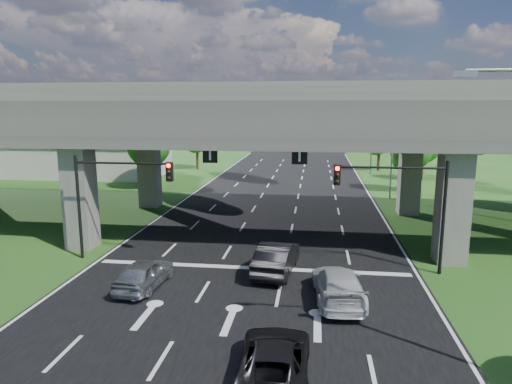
% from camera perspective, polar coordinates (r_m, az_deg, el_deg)
% --- Properties ---
extents(ground, '(160.00, 160.00, 0.00)m').
position_cam_1_polar(ground, '(22.00, -1.98, -12.63)').
color(ground, '#214A17').
rests_on(ground, ground).
extents(road, '(18.00, 120.00, 0.03)m').
position_cam_1_polar(road, '(31.35, 1.01, -5.43)').
color(road, black).
rests_on(road, ground).
extents(overpass, '(80.00, 15.00, 10.00)m').
position_cam_1_polar(overpass, '(32.12, 1.46, 9.26)').
color(overpass, '#363331').
rests_on(overpass, ground).
extents(warehouse, '(20.00, 10.00, 4.00)m').
position_cam_1_polar(warehouse, '(62.64, -20.62, 3.83)').
color(warehouse, '#9E9E99').
rests_on(warehouse, ground).
extents(signal_right, '(5.76, 0.54, 6.00)m').
position_cam_1_polar(signal_right, '(24.71, 17.73, -0.38)').
color(signal_right, black).
rests_on(signal_right, ground).
extents(signal_left, '(5.76, 0.54, 6.00)m').
position_cam_1_polar(signal_left, '(26.74, -17.39, 0.45)').
color(signal_left, black).
rests_on(signal_left, ground).
extents(streetlight_far, '(3.38, 0.25, 10.00)m').
position_cam_1_polar(streetlight_far, '(44.54, 16.23, 6.56)').
color(streetlight_far, gray).
rests_on(streetlight_far, ground).
extents(streetlight_beyond, '(3.38, 0.25, 10.00)m').
position_cam_1_polar(streetlight_beyond, '(60.38, 13.96, 7.63)').
color(streetlight_beyond, gray).
rests_on(streetlight_beyond, ground).
extents(tree_left_near, '(4.50, 4.50, 7.80)m').
position_cam_1_polar(tree_left_near, '(49.24, -13.25, 5.85)').
color(tree_left_near, black).
rests_on(tree_left_near, ground).
extents(tree_left_mid, '(3.91, 3.90, 6.76)m').
position_cam_1_polar(tree_left_mid, '(57.81, -13.24, 5.88)').
color(tree_left_mid, black).
rests_on(tree_left_mid, ground).
extents(tree_left_far, '(4.80, 4.80, 8.32)m').
position_cam_1_polar(tree_left_far, '(64.15, -7.38, 7.38)').
color(tree_left_far, black).
rests_on(tree_left_far, ground).
extents(tree_right_near, '(4.20, 4.20, 7.28)m').
position_cam_1_polar(tree_right_near, '(49.09, 18.86, 5.17)').
color(tree_right_near, black).
rests_on(tree_right_near, ground).
extents(tree_right_mid, '(3.91, 3.90, 6.76)m').
position_cam_1_polar(tree_right_mid, '(57.54, 20.24, 5.49)').
color(tree_right_mid, black).
rests_on(tree_right_mid, ground).
extents(tree_right_far, '(4.50, 4.50, 7.80)m').
position_cam_1_polar(tree_right_far, '(64.65, 15.25, 6.84)').
color(tree_right_far, black).
rests_on(tree_right_far, ground).
extents(car_silver, '(2.02, 4.30, 1.42)m').
position_cam_1_polar(car_silver, '(23.03, -13.78, -9.88)').
color(car_silver, '#A5A8AD').
rests_on(car_silver, road).
extents(car_dark, '(2.28, 5.11, 1.63)m').
position_cam_1_polar(car_dark, '(24.32, 2.58, -8.20)').
color(car_dark, black).
rests_on(car_dark, road).
extents(car_white, '(2.49, 5.28, 1.49)m').
position_cam_1_polar(car_white, '(21.31, 10.23, -11.35)').
color(car_white, '#BABABA').
rests_on(car_white, road).
extents(car_trailing, '(2.36, 4.92, 1.35)m').
position_cam_1_polar(car_trailing, '(15.55, 2.34, -20.27)').
color(car_trailing, black).
rests_on(car_trailing, road).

